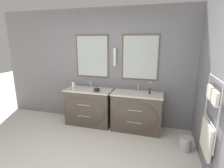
# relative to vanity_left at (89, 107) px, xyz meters

# --- Properties ---
(wall_back) EXTENTS (5.42, 0.14, 2.60)m
(wall_back) POSITION_rel_vanity_left_xyz_m (0.36, 0.33, 0.89)
(wall_back) COLOR slate
(wall_back) RESTS_ON ground_plane
(wall_right) EXTENTS (0.13, 4.11, 2.60)m
(wall_right) POSITION_rel_vanity_left_xyz_m (2.29, -0.84, 0.87)
(wall_right) COLOR slate
(wall_right) RESTS_ON ground_plane
(vanity_left) EXTENTS (1.06, 0.57, 0.83)m
(vanity_left) POSITION_rel_vanity_left_xyz_m (0.00, 0.00, 0.00)
(vanity_left) COLOR #4C4238
(vanity_left) RESTS_ON ground_plane
(vanity_right) EXTENTS (1.06, 0.57, 0.83)m
(vanity_right) POSITION_rel_vanity_left_xyz_m (1.10, 0.00, 0.00)
(vanity_right) COLOR #4C4238
(vanity_right) RESTS_ON ground_plane
(faucet_left) EXTENTS (0.17, 0.10, 0.16)m
(faucet_left) POSITION_rel_vanity_left_xyz_m (0.00, 0.16, 0.49)
(faucet_left) COLOR silver
(faucet_left) RESTS_ON vanity_left
(faucet_right) EXTENTS (0.17, 0.10, 0.16)m
(faucet_right) POSITION_rel_vanity_left_xyz_m (1.10, 0.16, 0.49)
(faucet_right) COLOR silver
(faucet_right) RESTS_ON vanity_right
(toiletry_bottle) EXTENTS (0.07, 0.07, 0.20)m
(toiletry_bottle) POSITION_rel_vanity_left_xyz_m (-0.34, -0.05, 0.50)
(toiletry_bottle) COLOR silver
(toiletry_bottle) RESTS_ON vanity_left
(amenity_bowl) EXTENTS (0.14, 0.14, 0.08)m
(amenity_bowl) POSITION_rel_vanity_left_xyz_m (0.24, -0.08, 0.45)
(amenity_bowl) COLOR black
(amenity_bowl) RESTS_ON vanity_left
(flower_vase) EXTENTS (0.04, 0.04, 0.26)m
(flower_vase) POSITION_rel_vanity_left_xyz_m (1.35, 0.05, 0.51)
(flower_vase) COLOR #332D2D
(flower_vase) RESTS_ON vanity_right
(waste_bin) EXTENTS (0.21, 0.21, 0.25)m
(waste_bin) POSITION_rel_vanity_left_xyz_m (2.05, -0.47, -0.29)
(waste_bin) COLOR #B7B7BC
(waste_bin) RESTS_ON ground_plane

